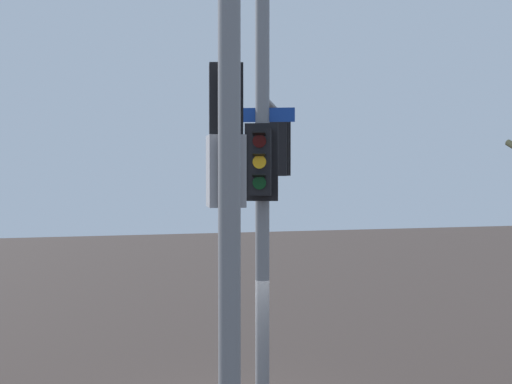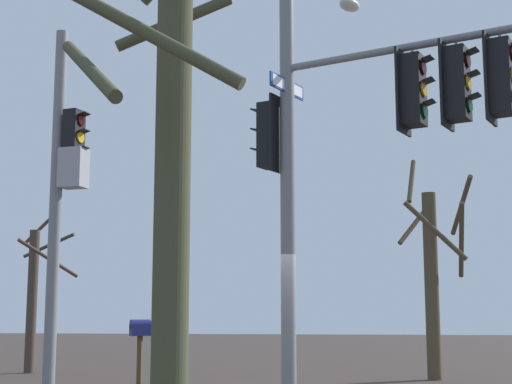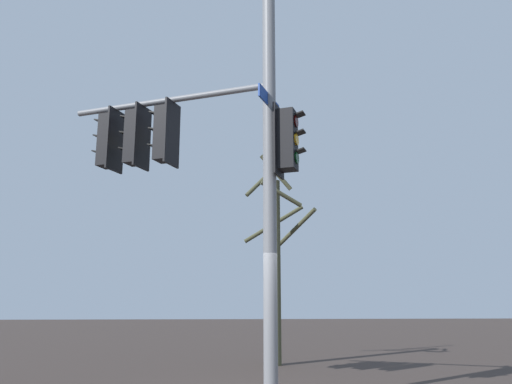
% 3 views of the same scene
% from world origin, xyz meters
% --- Properties ---
extents(main_signal_pole_assembly, '(4.56, 4.59, 8.24)m').
position_xyz_m(main_signal_pole_assembly, '(-0.64, -0.76, 4.75)').
color(main_signal_pole_assembly, slate).
rests_on(main_signal_pole_assembly, ground).
extents(secondary_pole_assembly, '(0.46, 0.79, 7.16)m').
position_xyz_m(secondary_pole_assembly, '(1.53, 4.86, 4.01)').
color(secondary_pole_assembly, slate).
rests_on(secondary_pole_assembly, ground).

